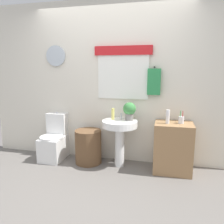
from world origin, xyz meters
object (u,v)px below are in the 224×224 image
(pedestal_sink, at_px, (120,131))
(laundry_hamper, at_px, (88,147))
(lotion_bottle, at_px, (168,117))
(wooden_cabinet, at_px, (173,148))
(potted_plant, at_px, (129,110))
(toothbrush_cup, at_px, (181,120))
(soap_bottle, at_px, (113,114))
(toilet, at_px, (54,142))

(pedestal_sink, bearing_deg, laundry_hamper, -180.00)
(pedestal_sink, bearing_deg, lotion_bottle, -3.19)
(wooden_cabinet, distance_m, potted_plant, 0.86)
(laundry_hamper, bearing_deg, potted_plant, 5.17)
(laundry_hamper, xyz_separation_m, toothbrush_cup, (1.43, 0.02, 0.52))
(wooden_cabinet, relative_size, lotion_bottle, 3.68)
(laundry_hamper, xyz_separation_m, pedestal_sink, (0.52, 0.00, 0.30))
(wooden_cabinet, xyz_separation_m, soap_bottle, (-0.93, 0.05, 0.46))
(wooden_cabinet, bearing_deg, laundry_hamper, 180.00)
(wooden_cabinet, height_order, potted_plant, potted_plant)
(toilet, distance_m, pedestal_sink, 1.18)
(potted_plant, bearing_deg, lotion_bottle, -9.84)
(potted_plant, bearing_deg, toilet, -179.01)
(pedestal_sink, distance_m, wooden_cabinet, 0.84)
(toilet, bearing_deg, wooden_cabinet, -1.10)
(toilet, xyz_separation_m, wooden_cabinet, (1.96, -0.04, 0.08))
(lotion_bottle, bearing_deg, toothbrush_cup, 17.30)
(toilet, relative_size, toothbrush_cup, 4.28)
(toilet, xyz_separation_m, laundry_hamper, (0.63, -0.04, -0.02))
(laundry_hamper, height_order, pedestal_sink, pedestal_sink)
(soap_bottle, xyz_separation_m, toothbrush_cup, (1.03, -0.03, -0.03))
(lotion_bottle, xyz_separation_m, toothbrush_cup, (0.19, 0.06, -0.05))
(potted_plant, height_order, toothbrush_cup, potted_plant)
(potted_plant, bearing_deg, laundry_hamper, -174.83)
(laundry_hamper, xyz_separation_m, wooden_cabinet, (1.34, 0.00, 0.10))
(laundry_hamper, xyz_separation_m, lotion_bottle, (1.24, -0.04, 0.57))
(soap_bottle, bearing_deg, laundry_hamper, -172.92)
(laundry_hamper, xyz_separation_m, soap_bottle, (0.40, 0.05, 0.56))
(laundry_hamper, distance_m, lotion_bottle, 1.37)
(wooden_cabinet, relative_size, toothbrush_cup, 4.03)
(soap_bottle, distance_m, potted_plant, 0.27)
(toilet, relative_size, soap_bottle, 4.41)
(soap_bottle, bearing_deg, toilet, -179.31)
(toothbrush_cup, bearing_deg, potted_plant, 177.03)
(laundry_hamper, height_order, potted_plant, potted_plant)
(lotion_bottle, bearing_deg, pedestal_sink, 176.81)
(lotion_bottle, bearing_deg, toilet, 177.62)
(pedestal_sink, distance_m, potted_plant, 0.36)
(laundry_hamper, bearing_deg, toothbrush_cup, 0.80)
(toothbrush_cup, bearing_deg, pedestal_sink, -178.74)
(pedestal_sink, bearing_deg, toothbrush_cup, 1.26)
(toilet, height_order, lotion_bottle, lotion_bottle)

